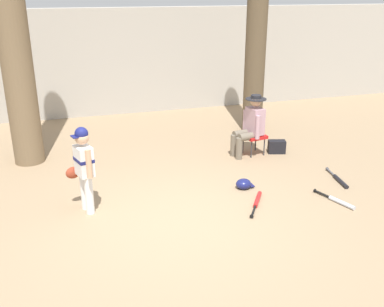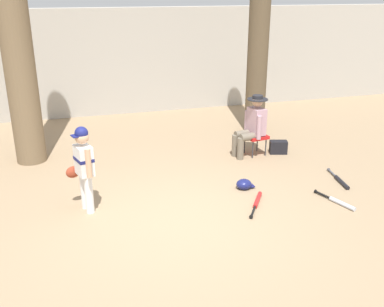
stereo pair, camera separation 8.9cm
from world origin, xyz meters
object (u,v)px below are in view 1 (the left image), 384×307
Objects in this scene: tree_behind_spectator at (256,38)px; young_ballplayer at (83,164)px; batting_helmet_navy at (244,184)px; handbag_beside_stool at (277,147)px; bat_black_composite at (339,180)px; bat_aluminum_silver at (339,201)px; folding_stool at (254,137)px; bat_red_barrel at (257,201)px; tree_near_player at (10,17)px; seated_spectator at (250,124)px.

young_ballplayer is (-3.99, -2.90, -1.34)m from tree_behind_spectator.
batting_helmet_navy is (-1.45, -2.88, -2.01)m from tree_behind_spectator.
young_ballplayer is 3.84× the size of handbag_beside_stool.
bat_black_composite is 1.08× the size of bat_aluminum_silver.
handbag_beside_stool is 1.63m from bat_black_composite.
batting_helmet_navy is at bearing 171.77° from bat_black_composite.
young_ballplayer reaches higher than folding_stool.
bat_red_barrel is (-0.85, -1.98, -0.33)m from folding_stool.
tree_near_player is at bearing 153.24° from bat_black_composite.
bat_black_composite is 1.72m from bat_red_barrel.
handbag_beside_stool reaches higher than bat_red_barrel.
tree_near_player reaches higher than young_ballplayer.
tree_behind_spectator is 6.97× the size of bat_red_barrel.
bat_aluminum_silver is at bearing -17.28° from bat_red_barrel.
handbag_beside_stool is at bearing -6.33° from seated_spectator.
seated_spectator reaches higher than bat_black_composite.
seated_spectator is 1.49× the size of bat_black_composite.
folding_stool is at bearing 23.25° from young_ballplayer.
seated_spectator reaches higher than bat_red_barrel.
bat_black_composite and bat_red_barrel have the same top height.
tree_near_player is 18.46× the size of handbag_beside_stool.
tree_behind_spectator is 2.19m from seated_spectator.
bat_black_composite is (0.84, -1.66, -0.33)m from folding_stool.
bat_red_barrel is (-1.47, -3.43, -2.05)m from tree_behind_spectator.
bat_aluminum_silver is (-0.27, -3.81, -2.05)m from tree_behind_spectator.
seated_spectator is 1.68m from batting_helmet_navy.
handbag_beside_stool reaches higher than batting_helmet_navy.
bat_black_composite is at bearing 54.89° from bat_aluminum_silver.
bat_aluminum_silver is 1.26m from bat_red_barrel.
tree_near_player reaches higher than tree_behind_spectator.
batting_helmet_navy reaches higher than bat_black_composite.
tree_behind_spectator is 14.67× the size of handbag_beside_stool.
young_ballplayer is 1.09× the size of seated_spectator.
folding_stool is 1.67m from batting_helmet_navy.
bat_red_barrel is (-1.32, -1.90, -0.10)m from handbag_beside_stool.
folding_stool is at bearing -12.00° from tree_near_player.
tree_behind_spectator is 2.34m from folding_stool.
tree_behind_spectator is 4.15× the size of seated_spectator.
handbag_beside_stool is 1.11× the size of batting_helmet_navy.
young_ballplayer reaches higher than bat_black_composite.
tree_behind_spectator is at bearing 36.00° from young_ballplayer.
folding_stool is at bearing 170.54° from handbag_beside_stool.
tree_behind_spectator is 3.82× the size of young_ballplayer.
young_ballplayer reaches higher than handbag_beside_stool.
tree_near_player is 4.90m from folding_stool.
young_ballplayer is at bearing 177.05° from bat_black_composite.
folding_stool is 0.62× the size of bat_aluminum_silver.
bat_black_composite is at bearing -60.27° from seated_spectator.
tree_near_player is at bearing 168.00° from folding_stool.
folding_stool reaches higher than bat_aluminum_silver.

